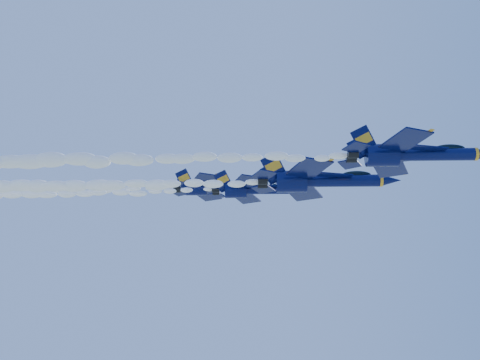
{
  "coord_description": "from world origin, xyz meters",
  "views": [
    {
      "loc": [
        -3.04,
        -78.98,
        119.61
      ],
      "look_at": [
        -4.7,
        2.03,
        151.83
      ],
      "focal_mm": 45.0,
      "sensor_mm": 36.0,
      "label": 1
    }
  ],
  "objects_px": {
    "jet_fourth": "(215,187)",
    "jet_third": "(256,190)",
    "jet_second": "(320,180)",
    "jet_lead": "(412,154)"
  },
  "relations": [
    {
      "from": "jet_third",
      "to": "jet_fourth",
      "type": "xyz_separation_m",
      "value": [
        -6.61,
        6.74,
        3.01
      ]
    },
    {
      "from": "jet_fourth",
      "to": "jet_lead",
      "type": "bearing_deg",
      "value": -43.23
    },
    {
      "from": "jet_second",
      "to": "jet_third",
      "type": "bearing_deg",
      "value": 139.31
    },
    {
      "from": "jet_third",
      "to": "jet_fourth",
      "type": "distance_m",
      "value": 9.91
    },
    {
      "from": "jet_second",
      "to": "jet_fourth",
      "type": "distance_m",
      "value": 21.62
    },
    {
      "from": "jet_third",
      "to": "jet_second",
      "type": "bearing_deg",
      "value": -40.69
    },
    {
      "from": "jet_second",
      "to": "jet_third",
      "type": "xyz_separation_m",
      "value": [
        -8.87,
        7.63,
        1.6
      ]
    },
    {
      "from": "jet_third",
      "to": "jet_fourth",
      "type": "relative_size",
      "value": 0.97
    },
    {
      "from": "jet_lead",
      "to": "jet_fourth",
      "type": "height_order",
      "value": "jet_fourth"
    },
    {
      "from": "jet_fourth",
      "to": "jet_third",
      "type": "bearing_deg",
      "value": -45.55
    }
  ]
}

